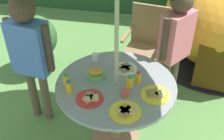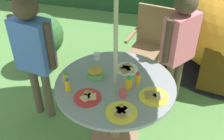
{
  "view_description": "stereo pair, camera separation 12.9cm",
  "coord_description": "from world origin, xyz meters",
  "px_view_note": "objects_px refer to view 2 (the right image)",
  "views": [
    {
      "loc": [
        0.34,
        -1.88,
        2.26
      ],
      "look_at": [
        -0.06,
        0.09,
        0.8
      ],
      "focal_mm": 43.12,
      "sensor_mm": 36.0,
      "label": 1
    },
    {
      "loc": [
        0.46,
        -1.85,
        2.26
      ],
      "look_at": [
        -0.06,
        0.09,
        0.8
      ],
      "focal_mm": 43.12,
      "sensor_mm": 36.0,
      "label": 2
    }
  ],
  "objects_px": {
    "snack_bowl": "(96,73)",
    "plate_mid_right": "(122,112)",
    "plate_near_right": "(154,96)",
    "potted_plant": "(42,38)",
    "juice_bottle_far_right": "(66,78)",
    "child_in_pink_shirt": "(180,38)",
    "garden_table": "(115,98)",
    "juice_bottle_far_left": "(68,85)",
    "plate_back_edge": "(88,97)",
    "wooden_chair": "(152,43)",
    "cup_near": "(97,56)",
    "juice_bottle_near_left": "(129,83)",
    "plate_center_back": "(127,69)",
    "juice_bottle_center_front": "(138,79)",
    "cup_far": "(123,93)",
    "child_in_blue_shirt": "(33,45)"
  },
  "relations": [
    {
      "from": "snack_bowl",
      "to": "plate_back_edge",
      "type": "relative_size",
      "value": 0.68
    },
    {
      "from": "plate_back_edge",
      "to": "juice_bottle_far_left",
      "type": "distance_m",
      "value": 0.21
    },
    {
      "from": "potted_plant",
      "to": "cup_near",
      "type": "relative_size",
      "value": 11.37
    },
    {
      "from": "plate_mid_right",
      "to": "child_in_pink_shirt",
      "type": "bearing_deg",
      "value": 70.67
    },
    {
      "from": "juice_bottle_far_right",
      "to": "cup_near",
      "type": "relative_size",
      "value": 1.65
    },
    {
      "from": "plate_near_right",
      "to": "juice_bottle_far_left",
      "type": "distance_m",
      "value": 0.75
    },
    {
      "from": "cup_far",
      "to": "wooden_chair",
      "type": "bearing_deg",
      "value": 85.64
    },
    {
      "from": "child_in_blue_shirt",
      "to": "cup_far",
      "type": "relative_size",
      "value": 20.43
    },
    {
      "from": "wooden_chair",
      "to": "child_in_blue_shirt",
      "type": "xyz_separation_m",
      "value": [
        -1.07,
        -0.94,
        0.34
      ]
    },
    {
      "from": "potted_plant",
      "to": "juice_bottle_far_left",
      "type": "distance_m",
      "value": 1.56
    },
    {
      "from": "plate_center_back",
      "to": "juice_bottle_center_front",
      "type": "distance_m",
      "value": 0.23
    },
    {
      "from": "wooden_chair",
      "to": "plate_center_back",
      "type": "distance_m",
      "value": 0.88
    },
    {
      "from": "child_in_pink_shirt",
      "to": "snack_bowl",
      "type": "xyz_separation_m",
      "value": [
        -0.72,
        -0.65,
        -0.12
      ]
    },
    {
      "from": "potted_plant",
      "to": "plate_back_edge",
      "type": "xyz_separation_m",
      "value": [
        1.12,
        -1.27,
        0.28
      ]
    },
    {
      "from": "juice_bottle_far_right",
      "to": "juice_bottle_far_left",
      "type": "bearing_deg",
      "value": -58.52
    },
    {
      "from": "garden_table",
      "to": "juice_bottle_far_left",
      "type": "height_order",
      "value": "juice_bottle_far_left"
    },
    {
      "from": "juice_bottle_far_left",
      "to": "juice_bottle_far_right",
      "type": "height_order",
      "value": "juice_bottle_far_left"
    },
    {
      "from": "juice_bottle_near_left",
      "to": "juice_bottle_far_left",
      "type": "relative_size",
      "value": 0.96
    },
    {
      "from": "garden_table",
      "to": "cup_near",
      "type": "distance_m",
      "value": 0.49
    },
    {
      "from": "snack_bowl",
      "to": "juice_bottle_far_right",
      "type": "bearing_deg",
      "value": -145.3
    },
    {
      "from": "child_in_blue_shirt",
      "to": "juice_bottle_center_front",
      "type": "height_order",
      "value": "child_in_blue_shirt"
    },
    {
      "from": "plate_mid_right",
      "to": "juice_bottle_center_front",
      "type": "distance_m",
      "value": 0.41
    },
    {
      "from": "plate_near_right",
      "to": "cup_far",
      "type": "relative_size",
      "value": 3.59
    },
    {
      "from": "plate_back_edge",
      "to": "snack_bowl",
      "type": "bearing_deg",
      "value": 95.26
    },
    {
      "from": "plate_mid_right",
      "to": "juice_bottle_far_left",
      "type": "relative_size",
      "value": 2.03
    },
    {
      "from": "potted_plant",
      "to": "juice_bottle_center_front",
      "type": "distance_m",
      "value": 1.8
    },
    {
      "from": "plate_center_back",
      "to": "juice_bottle_center_front",
      "type": "bearing_deg",
      "value": -51.92
    },
    {
      "from": "potted_plant",
      "to": "plate_back_edge",
      "type": "relative_size",
      "value": 3.4
    },
    {
      "from": "garden_table",
      "to": "snack_bowl",
      "type": "distance_m",
      "value": 0.3
    },
    {
      "from": "garden_table",
      "to": "juice_bottle_far_left",
      "type": "bearing_deg",
      "value": -151.98
    },
    {
      "from": "child_in_pink_shirt",
      "to": "juice_bottle_far_right",
      "type": "distance_m",
      "value": 1.25
    },
    {
      "from": "plate_center_back",
      "to": "cup_far",
      "type": "relative_size",
      "value": 3.2
    },
    {
      "from": "child_in_pink_shirt",
      "to": "plate_back_edge",
      "type": "bearing_deg",
      "value": 0.25
    },
    {
      "from": "garden_table",
      "to": "juice_bottle_far_right",
      "type": "relative_size",
      "value": 9.43
    },
    {
      "from": "plate_near_right",
      "to": "juice_bottle_near_left",
      "type": "xyz_separation_m",
      "value": [
        -0.23,
        0.07,
        0.05
      ]
    },
    {
      "from": "garden_table",
      "to": "plate_mid_right",
      "type": "height_order",
      "value": "plate_mid_right"
    },
    {
      "from": "child_in_blue_shirt",
      "to": "juice_bottle_far_right",
      "type": "relative_size",
      "value": 12.26
    },
    {
      "from": "wooden_chair",
      "to": "juice_bottle_far_left",
      "type": "bearing_deg",
      "value": -103.73
    },
    {
      "from": "potted_plant",
      "to": "plate_back_edge",
      "type": "bearing_deg",
      "value": -48.7
    },
    {
      "from": "plate_near_right",
      "to": "juice_bottle_center_front",
      "type": "xyz_separation_m",
      "value": [
        -0.17,
        0.15,
        0.04
      ]
    },
    {
      "from": "potted_plant",
      "to": "juice_bottle_far_right",
      "type": "relative_size",
      "value": 6.88
    },
    {
      "from": "wooden_chair",
      "to": "juice_bottle_center_front",
      "type": "xyz_separation_m",
      "value": [
        -0.01,
        -1.03,
        0.21
      ]
    },
    {
      "from": "snack_bowl",
      "to": "plate_near_right",
      "type": "distance_m",
      "value": 0.59
    },
    {
      "from": "plate_near_right",
      "to": "plate_back_edge",
      "type": "height_order",
      "value": "same"
    },
    {
      "from": "cup_near",
      "to": "plate_near_right",
      "type": "bearing_deg",
      "value": -34.03
    },
    {
      "from": "child_in_pink_shirt",
      "to": "plate_near_right",
      "type": "distance_m",
      "value": 0.83
    },
    {
      "from": "snack_bowl",
      "to": "plate_mid_right",
      "type": "bearing_deg",
      "value": -49.54
    },
    {
      "from": "plate_mid_right",
      "to": "juice_bottle_center_front",
      "type": "bearing_deg",
      "value": 82.81
    },
    {
      "from": "plate_mid_right",
      "to": "garden_table",
      "type": "bearing_deg",
      "value": 112.06
    },
    {
      "from": "juice_bottle_center_front",
      "to": "cup_far",
      "type": "relative_size",
      "value": 1.68
    }
  ]
}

